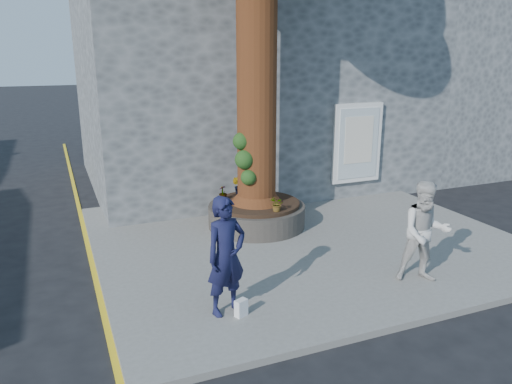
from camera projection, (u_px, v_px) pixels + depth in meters
name	position (u px, v px, depth m)	size (l,w,h in m)	color
ground	(258.00, 268.00, 9.95)	(120.00, 120.00, 0.00)	black
pavement	(302.00, 238.00, 11.38)	(9.00, 8.00, 0.12)	slate
yellow_line	(94.00, 273.00, 9.72)	(0.10, 30.00, 0.01)	yellow
stone_shop	(244.00, 83.00, 16.41)	(10.30, 8.30, 6.30)	#515456
neighbour_shop	(435.00, 82.00, 19.40)	(6.00, 8.00, 6.00)	#515456
planter	(257.00, 214.00, 11.91)	(2.30, 2.30, 0.60)	black
man	(226.00, 256.00, 7.79)	(0.70, 0.46, 1.93)	#141637
woman	(425.00, 232.00, 8.90)	(0.91, 0.71, 1.87)	beige
shopping_bag	(241.00, 308.00, 7.88)	(0.20, 0.12, 0.28)	white
plant_a	(267.00, 183.00, 12.77)	(0.20, 0.13, 0.37)	gray
plant_b	(237.00, 186.00, 12.47)	(0.22, 0.22, 0.41)	gray
plant_c	(223.00, 192.00, 11.99)	(0.19, 0.19, 0.34)	gray
plant_d	(277.00, 204.00, 11.08)	(0.31, 0.28, 0.34)	gray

